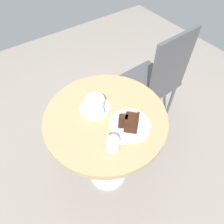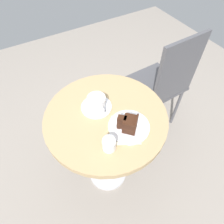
# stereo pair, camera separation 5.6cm
# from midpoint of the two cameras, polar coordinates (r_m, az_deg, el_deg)

# --- Properties ---
(ground_plane) EXTENTS (4.40, 4.40, 0.01)m
(ground_plane) POSITION_cam_midpoint_polar(r_m,az_deg,el_deg) (1.68, -2.19, -17.03)
(ground_plane) COLOR gray
(ground_plane) RESTS_ON ground
(cafe_table) EXTENTS (0.64, 0.64, 0.75)m
(cafe_table) POSITION_cam_midpoint_polar(r_m,az_deg,el_deg) (1.14, -3.11, -5.40)
(cafe_table) COLOR tan
(cafe_table) RESTS_ON ground
(saucer) EXTENTS (0.16, 0.16, 0.01)m
(saucer) POSITION_cam_midpoint_polar(r_m,az_deg,el_deg) (1.06, -6.31, 1.13)
(saucer) COLOR white
(saucer) RESTS_ON cafe_table
(coffee_cup) EXTENTS (0.13, 0.10, 0.06)m
(coffee_cup) POSITION_cam_midpoint_polar(r_m,az_deg,el_deg) (1.03, -6.30, 2.58)
(coffee_cup) COLOR white
(coffee_cup) RESTS_ON saucer
(teaspoon) EXTENTS (0.03, 0.10, 0.00)m
(teaspoon) POSITION_cam_midpoint_polar(r_m,az_deg,el_deg) (1.01, -5.32, -0.94)
(teaspoon) COLOR silver
(teaspoon) RESTS_ON saucer
(cake_plate) EXTENTS (0.20, 0.20, 0.01)m
(cake_plate) POSITION_cam_midpoint_polar(r_m,az_deg,el_deg) (0.98, 3.51, -3.88)
(cake_plate) COLOR white
(cake_plate) RESTS_ON cafe_table
(cake_slice) EXTENTS (0.10, 0.10, 0.09)m
(cake_slice) POSITION_cam_midpoint_polar(r_m,az_deg,el_deg) (0.93, 3.53, -3.12)
(cake_slice) COLOR #381E14
(cake_slice) RESTS_ON cake_plate
(fork) EXTENTS (0.13, 0.09, 0.00)m
(fork) POSITION_cam_midpoint_polar(r_m,az_deg,el_deg) (0.96, 0.86, -4.53)
(fork) COLOR silver
(fork) RESTS_ON cake_plate
(napkin) EXTENTS (0.22, 0.21, 0.00)m
(napkin) POSITION_cam_midpoint_polar(r_m,az_deg,el_deg) (0.97, 2.55, -5.08)
(napkin) COLOR beige
(napkin) RESTS_ON cafe_table
(cafe_chair) EXTENTS (0.39, 0.39, 0.94)m
(cafe_chair) POSITION_cam_midpoint_polar(r_m,az_deg,el_deg) (1.55, 12.01, 9.49)
(cafe_chair) COLOR #4C4C51
(cafe_chair) RESTS_ON ground
(sugar_pot) EXTENTS (0.06, 0.06, 0.08)m
(sugar_pot) POSITION_cam_midpoint_polar(r_m,az_deg,el_deg) (0.89, -1.63, -9.07)
(sugar_pot) COLOR white
(sugar_pot) RESTS_ON cafe_table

